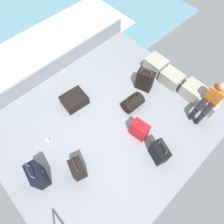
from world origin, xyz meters
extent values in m
cube|color=gray|center=(0.00, 0.00, -0.03)|extent=(4.40, 5.20, 0.06)
cube|color=gray|center=(-2.17, 0.00, 0.23)|extent=(0.06, 5.20, 0.45)
cylinder|color=silver|center=(-2.17, -0.69, 0.50)|extent=(0.04, 0.04, 1.00)
cylinder|color=silver|center=(-2.17, 0.69, 0.50)|extent=(0.04, 0.04, 1.00)
cylinder|color=silver|center=(-2.17, 2.08, 0.50)|extent=(0.04, 0.04, 1.00)
cylinder|color=silver|center=(-2.17, 0.00, 1.00)|extent=(0.04, 4.16, 0.04)
cube|color=white|center=(-3.60, 0.00, -0.34)|extent=(2.40, 7.28, 0.01)
cube|color=#9E9989|center=(-0.30, 2.15, 0.20)|extent=(0.54, 0.46, 0.40)
torus|color=tan|center=(-0.58, 2.15, 0.28)|extent=(0.02, 0.12, 0.12)
torus|color=tan|center=(-0.02, 2.15, 0.28)|extent=(0.02, 0.12, 0.12)
cube|color=#9E9989|center=(0.29, 2.11, 0.18)|extent=(0.55, 0.41, 0.37)
torus|color=tan|center=(0.01, 2.11, 0.26)|extent=(0.02, 0.12, 0.12)
torus|color=tan|center=(0.58, 2.11, 0.26)|extent=(0.02, 0.12, 0.12)
cube|color=#9E9989|center=(0.93, 2.19, 0.18)|extent=(0.51, 0.45, 0.36)
torus|color=tan|center=(0.66, 2.19, 0.25)|extent=(0.02, 0.12, 0.12)
torus|color=tan|center=(1.19, 2.19, 0.25)|extent=(0.02, 0.12, 0.12)
cube|color=gray|center=(1.43, 2.16, 0.18)|extent=(0.49, 0.43, 0.35)
torus|color=tan|center=(1.17, 2.16, 0.25)|extent=(0.02, 0.12, 0.12)
torus|color=tan|center=(1.68, 2.16, 0.25)|extent=(0.02, 0.12, 0.12)
cube|color=orange|center=(1.43, 2.11, 0.59)|extent=(0.34, 0.20, 0.48)
sphere|color=tan|center=(1.43, 2.11, 0.95)|extent=(0.20, 0.20, 0.20)
cylinder|color=black|center=(1.52, 1.81, 0.39)|extent=(0.12, 0.40, 0.12)
cylinder|color=black|center=(1.52, 1.61, 0.18)|extent=(0.11, 0.11, 0.35)
cylinder|color=black|center=(1.34, 1.81, 0.39)|extent=(0.12, 0.40, 0.12)
cylinder|color=black|center=(1.34, 1.61, 0.18)|extent=(0.11, 0.11, 0.35)
cube|color=black|center=(-0.10, 1.45, 0.31)|extent=(0.48, 0.36, 0.62)
cylinder|color=#A5A8AD|center=(-0.22, 1.41, 0.66)|extent=(0.02, 0.02, 0.08)
cylinder|color=#A5A8AD|center=(0.02, 1.49, 0.66)|extent=(0.02, 0.02, 0.08)
cylinder|color=#2D2D2D|center=(-0.10, 1.45, 0.70)|extent=(0.27, 0.11, 0.02)
cube|color=green|center=(-0.14, 1.57, 0.42)|extent=(0.05, 0.02, 0.08)
cube|color=black|center=(1.39, 0.26, 0.26)|extent=(0.47, 0.37, 0.53)
cylinder|color=#A5A8AD|center=(1.28, 0.30, 0.63)|extent=(0.02, 0.02, 0.20)
cylinder|color=#A5A8AD|center=(1.51, 0.22, 0.63)|extent=(0.02, 0.02, 0.20)
cylinder|color=#2D2D2D|center=(1.39, 0.26, 0.73)|extent=(0.26, 0.10, 0.02)
cube|color=green|center=(1.43, 0.38, 0.30)|extent=(0.05, 0.02, 0.08)
cube|color=black|center=(0.46, -1.23, 0.25)|extent=(0.42, 0.35, 0.51)
cylinder|color=#A5A8AD|center=(0.36, -1.20, 0.57)|extent=(0.02, 0.02, 0.11)
cylinder|color=#A5A8AD|center=(0.56, -1.27, 0.57)|extent=(0.02, 0.02, 0.11)
cylinder|color=#2D2D2D|center=(0.46, -1.23, 0.62)|extent=(0.23, 0.09, 0.02)
cube|color=green|center=(0.50, -1.11, 0.34)|extent=(0.05, 0.02, 0.08)
cube|color=black|center=(-0.99, -0.21, 0.13)|extent=(0.55, 0.65, 0.26)
cube|color=silver|center=(-0.96, 0.10, 0.14)|extent=(0.05, 0.01, 0.08)
cube|color=black|center=(0.03, -1.90, 0.33)|extent=(0.46, 0.30, 0.65)
cylinder|color=#A5A8AD|center=(-0.09, -1.87, 0.76)|extent=(0.02, 0.02, 0.21)
cylinder|color=#A5A8AD|center=(0.16, -1.92, 0.76)|extent=(0.02, 0.02, 0.21)
cylinder|color=#2D2D2D|center=(0.03, -1.90, 0.86)|extent=(0.28, 0.07, 0.02)
cube|color=green|center=(0.05, -1.78, 0.37)|extent=(0.05, 0.01, 0.08)
cube|color=red|center=(0.75, 0.34, 0.26)|extent=(0.42, 0.29, 0.52)
cylinder|color=#A5A8AD|center=(0.63, 0.32, 0.57)|extent=(0.02, 0.02, 0.10)
cylinder|color=#A5A8AD|center=(0.86, 0.36, 0.57)|extent=(0.02, 0.02, 0.10)
cylinder|color=#2D2D2D|center=(0.75, 0.34, 0.62)|extent=(0.25, 0.05, 0.02)
cube|color=green|center=(0.73, 0.46, 0.43)|extent=(0.05, 0.01, 0.08)
cylinder|color=black|center=(0.11, 0.80, 0.17)|extent=(0.37, 0.53, 0.34)
torus|color=black|center=(0.11, 0.80, 0.35)|extent=(0.03, 0.29, 0.29)
cylinder|color=white|center=(-0.58, -1.33, 0.05)|extent=(0.08, 0.08, 0.10)
camera|label=1|loc=(1.59, -1.33, 4.33)|focal=31.03mm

